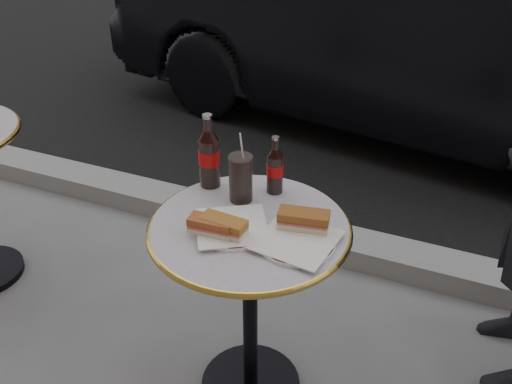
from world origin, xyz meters
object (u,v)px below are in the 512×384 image
at_px(bistro_table, 250,314).
at_px(cola_bottle_left, 209,151).
at_px(plate_left, 232,228).
at_px(parked_car, 419,27).
at_px(cola_bottle_right, 275,165).
at_px(plate_right, 296,242).
at_px(cola_glass, 241,178).

height_order(bistro_table, cola_bottle_left, cola_bottle_left).
distance_m(plate_left, parked_car, 2.57).
height_order(cola_bottle_left, parked_car, parked_car).
relative_size(cola_bottle_left, cola_bottle_right, 1.28).
relative_size(plate_left, cola_bottle_left, 0.86).
xyz_separation_m(plate_left, cola_bottle_right, (0.04, 0.25, 0.09)).
relative_size(plate_right, cola_bottle_right, 1.12).
bearing_deg(plate_left, cola_glass, 105.34).
relative_size(bistro_table, plate_left, 3.31).
relative_size(cola_glass, parked_car, 0.04).
xyz_separation_m(plate_left, parked_car, (0.13, 2.56, -0.05)).
bearing_deg(cola_bottle_right, bistro_table, -89.74).
relative_size(bistro_table, cola_bottle_left, 2.85).
bearing_deg(cola_bottle_right, parked_car, 87.68).
height_order(plate_right, cola_glass, cola_glass).
height_order(plate_right, cola_bottle_left, cola_bottle_left).
bearing_deg(parked_car, cola_glass, -174.53).
bearing_deg(cola_bottle_right, cola_glass, -132.28).
xyz_separation_m(plate_right, cola_glass, (-0.24, 0.15, 0.07)).
bearing_deg(plate_right, cola_glass, 147.82).
xyz_separation_m(cola_bottle_right, parked_car, (0.09, 2.31, -0.15)).
bearing_deg(plate_left, cola_bottle_left, 130.54).
bearing_deg(cola_glass, parked_car, 85.84).
bearing_deg(cola_bottle_right, plate_left, -98.08).
xyz_separation_m(cola_bottle_left, parked_car, (0.31, 2.36, -0.17)).
bearing_deg(parked_car, plate_left, -173.26).
distance_m(plate_right, cola_bottle_left, 0.44).
height_order(cola_glass, parked_car, parked_car).
height_order(bistro_table, parked_car, parked_car).
bearing_deg(cola_glass, cola_bottle_left, 161.60).
relative_size(bistro_table, parked_car, 0.18).
bearing_deg(plate_right, cola_bottle_right, 123.97).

